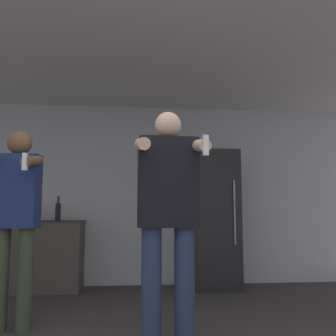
# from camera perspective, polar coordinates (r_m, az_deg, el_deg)

# --- Properties ---
(wall_back) EXTENTS (7.00, 0.06, 2.55)m
(wall_back) POSITION_cam_1_polar(r_m,az_deg,el_deg) (5.42, -6.33, -3.92)
(wall_back) COLOR #B2B7BC
(wall_back) RESTS_ON ground_plane
(ceiling_slab) EXTENTS (7.00, 3.88, 0.05)m
(ceiling_slab) POSITION_cam_1_polar(r_m,az_deg,el_deg) (4.03, -6.43, 16.26)
(ceiling_slab) COLOR silver
(ceiling_slab) RESTS_ON wall_back
(refrigerator) EXTENTS (0.61, 0.65, 1.84)m
(refrigerator) POSITION_cam_1_polar(r_m,az_deg,el_deg) (5.19, 7.08, -7.67)
(refrigerator) COLOR #262628
(refrigerator) RESTS_ON ground_plane
(counter) EXTENTS (1.15, 0.58, 0.90)m
(counter) POSITION_cam_1_polar(r_m,az_deg,el_deg) (5.27, -19.17, -12.46)
(counter) COLOR #47423D
(counter) RESTS_ON ground_plane
(bottle_dark_rum) EXTENTS (0.09, 0.09, 0.25)m
(bottle_dark_rum) POSITION_cam_1_polar(r_m,az_deg,el_deg) (5.23, -19.60, -6.60)
(bottle_dark_rum) COLOR maroon
(bottle_dark_rum) RESTS_ON counter
(bottle_clear_vodka) EXTENTS (0.07, 0.07, 0.34)m
(bottle_clear_vodka) POSITION_cam_1_polar(r_m,az_deg,el_deg) (5.16, -16.42, -6.25)
(bottle_clear_vodka) COLOR black
(bottle_clear_vodka) RESTS_ON counter
(bottle_short_whiskey) EXTENTS (0.08, 0.08, 0.33)m
(bottle_short_whiskey) POSITION_cam_1_polar(r_m,az_deg,el_deg) (5.32, -23.11, -6.00)
(bottle_short_whiskey) COLOR silver
(bottle_short_whiskey) RESTS_ON counter
(person_woman_foreground) EXTENTS (0.52, 0.45, 1.75)m
(person_woman_foreground) POSITION_cam_1_polar(r_m,az_deg,el_deg) (2.76, 0.03, -6.86)
(person_woman_foreground) COLOR navy
(person_woman_foreground) RESTS_ON ground_plane
(person_man_side) EXTENTS (0.47, 0.47, 1.73)m
(person_man_side) POSITION_cam_1_polar(r_m,az_deg,el_deg) (3.55, -22.15, -6.01)
(person_man_side) COLOR #38422D
(person_man_side) RESTS_ON ground_plane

